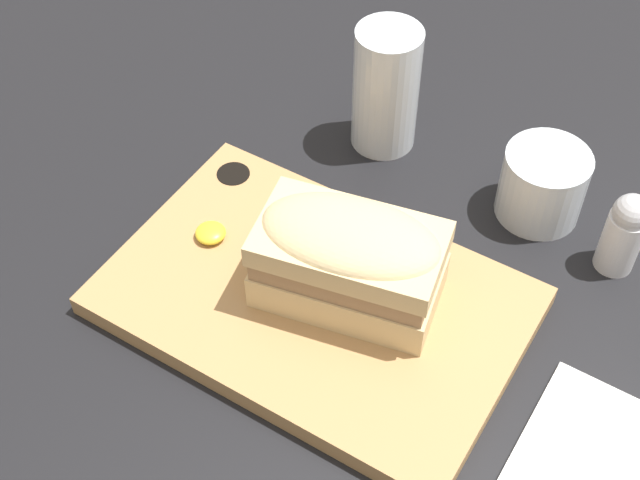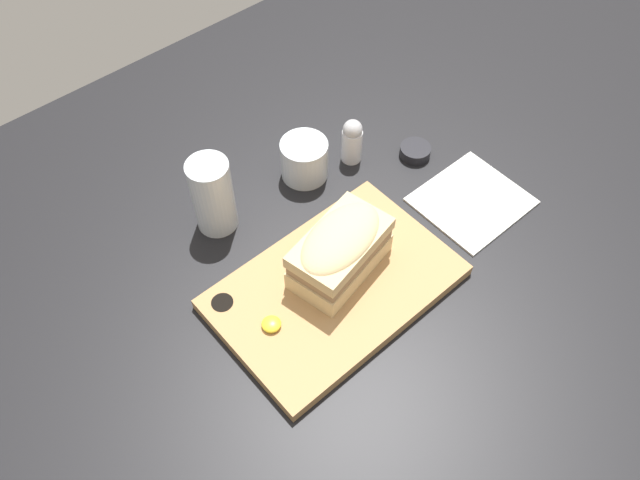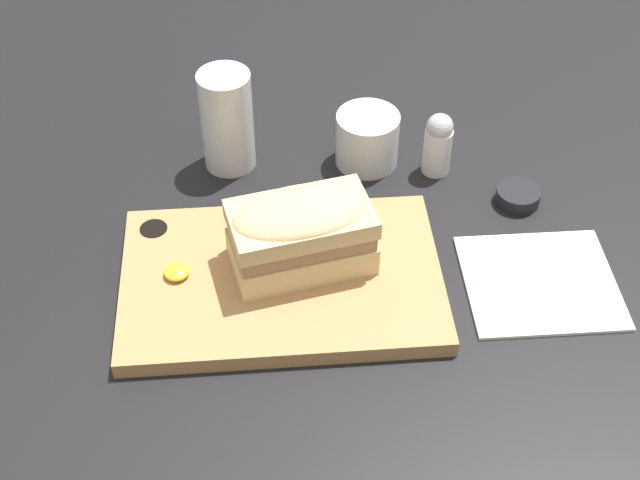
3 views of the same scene
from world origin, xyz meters
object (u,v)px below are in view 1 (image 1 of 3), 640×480
object	(u,v)px
sandwich	(349,257)
wine_glass	(542,187)
serving_board	(314,300)
salt_shaker	(624,232)
water_glass	(385,96)

from	to	relation	value
sandwich	wine_glass	bearing A→B (deg)	63.59
sandwich	serving_board	bearing A→B (deg)	-147.31
sandwich	salt_shaker	size ratio (longest dim) A/B	1.95
salt_shaker	sandwich	bearing A→B (deg)	-137.18
sandwich	water_glass	bearing A→B (deg)	110.92
wine_glass	salt_shaker	bearing A→B (deg)	-16.76
sandwich	water_glass	world-z (taller)	water_glass
water_glass	wine_glass	size ratio (longest dim) A/B	1.66
sandwich	wine_glass	world-z (taller)	sandwich
wine_glass	sandwich	bearing A→B (deg)	-116.41
water_glass	wine_glass	bearing A→B (deg)	-3.63
wine_glass	salt_shaker	distance (cm)	8.48
serving_board	sandwich	bearing A→B (deg)	32.69
sandwich	salt_shaker	xyz separation A→B (cm)	(17.15, 15.90, -2.29)
serving_board	wine_glass	distance (cm)	22.95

